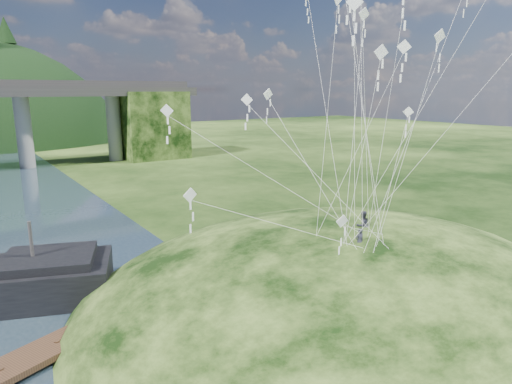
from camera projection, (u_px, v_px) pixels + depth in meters
ground at (257, 354)px, 23.63m from camera, size 320.00×320.00×0.00m
grass_hill at (340, 322)px, 29.94m from camera, size 36.00×32.00×13.00m
wooden_dock at (57, 345)px, 23.71m from camera, size 13.34×7.11×0.97m
kite_flyers at (363, 214)px, 28.05m from camera, size 3.18×2.63×1.97m
kite_swarm at (345, 25)px, 26.23m from camera, size 17.88×15.44×20.72m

